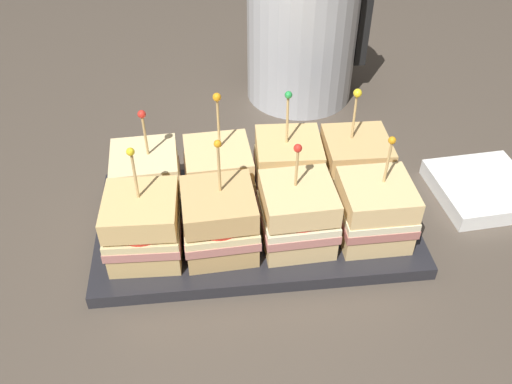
{
  "coord_description": "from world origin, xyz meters",
  "views": [
    {
      "loc": [
        -0.06,
        -0.52,
        0.51
      ],
      "look_at": [
        0.0,
        0.0,
        0.06
      ],
      "focal_mm": 38.0,
      "sensor_mm": 36.0,
      "label": 1
    }
  ],
  "objects_px": {
    "kettle_steel": "(302,33)",
    "napkin_stack": "(482,189)",
    "sandwich_back_center_left": "(219,174)",
    "serving_platter": "(256,223)",
    "sandwich_front_center_right": "(297,215)",
    "sandwich_back_far_left": "(147,179)",
    "sandwich_front_center_left": "(219,222)",
    "sandwich_back_far_right": "(355,164)",
    "sandwich_back_center_right": "(288,168)",
    "sandwich_front_far_left": "(144,227)",
    "sandwich_front_far_right": "(374,210)"
  },
  "relations": [
    {
      "from": "kettle_steel",
      "to": "napkin_stack",
      "type": "height_order",
      "value": "kettle_steel"
    },
    {
      "from": "sandwich_back_center_left",
      "to": "napkin_stack",
      "type": "bearing_deg",
      "value": -2.26
    },
    {
      "from": "serving_platter",
      "to": "kettle_steel",
      "type": "relative_size",
      "value": 1.62
    },
    {
      "from": "sandwich_front_center_right",
      "to": "sandwich_back_center_left",
      "type": "bearing_deg",
      "value": 134.53
    },
    {
      "from": "serving_platter",
      "to": "sandwich_front_center_right",
      "type": "relative_size",
      "value": 2.87
    },
    {
      "from": "sandwich_front_center_right",
      "to": "napkin_stack",
      "type": "relative_size",
      "value": 1.03
    },
    {
      "from": "sandwich_back_far_left",
      "to": "napkin_stack",
      "type": "relative_size",
      "value": 1.04
    },
    {
      "from": "sandwich_front_center_left",
      "to": "kettle_steel",
      "type": "xyz_separation_m",
      "value": [
        0.17,
        0.39,
        0.06
      ]
    },
    {
      "from": "sandwich_front_center_right",
      "to": "sandwich_back_far_right",
      "type": "bearing_deg",
      "value": 44.89
    },
    {
      "from": "serving_platter",
      "to": "sandwich_back_center_right",
      "type": "relative_size",
      "value": 2.61
    },
    {
      "from": "sandwich_back_far_right",
      "to": "napkin_stack",
      "type": "distance_m",
      "value": 0.19
    },
    {
      "from": "kettle_steel",
      "to": "sandwich_front_center_right",
      "type": "bearing_deg",
      "value": -100.25
    },
    {
      "from": "sandwich_front_far_left",
      "to": "sandwich_back_far_right",
      "type": "relative_size",
      "value": 0.99
    },
    {
      "from": "sandwich_back_far_right",
      "to": "sandwich_back_far_left",
      "type": "bearing_deg",
      "value": -179.47
    },
    {
      "from": "napkin_stack",
      "to": "sandwich_back_center_right",
      "type": "bearing_deg",
      "value": 176.57
    },
    {
      "from": "sandwich_back_center_left",
      "to": "sandwich_back_center_right",
      "type": "relative_size",
      "value": 1.0
    },
    {
      "from": "sandwich_back_center_left",
      "to": "sandwich_back_far_right",
      "type": "xyz_separation_m",
      "value": [
        0.19,
        0.0,
        -0.0
      ]
    },
    {
      "from": "sandwich_front_far_left",
      "to": "sandwich_back_center_right",
      "type": "relative_size",
      "value": 0.96
    },
    {
      "from": "sandwich_front_far_right",
      "to": "sandwich_back_center_right",
      "type": "height_order",
      "value": "sandwich_back_center_right"
    },
    {
      "from": "serving_platter",
      "to": "sandwich_front_far_left",
      "type": "distance_m",
      "value": 0.16
    },
    {
      "from": "serving_platter",
      "to": "sandwich_back_far_right",
      "type": "xyz_separation_m",
      "value": [
        0.14,
        0.05,
        0.05
      ]
    },
    {
      "from": "serving_platter",
      "to": "sandwich_front_center_left",
      "type": "xyz_separation_m",
      "value": [
        -0.05,
        -0.05,
        0.05
      ]
    },
    {
      "from": "sandwich_front_far_right",
      "to": "kettle_steel",
      "type": "height_order",
      "value": "kettle_steel"
    },
    {
      "from": "sandwich_front_far_left",
      "to": "sandwich_front_center_right",
      "type": "height_order",
      "value": "sandwich_front_far_left"
    },
    {
      "from": "serving_platter",
      "to": "sandwich_back_center_left",
      "type": "xyz_separation_m",
      "value": [
        -0.05,
        0.05,
        0.05
      ]
    },
    {
      "from": "sandwich_front_center_left",
      "to": "sandwich_back_far_left",
      "type": "distance_m",
      "value": 0.13
    },
    {
      "from": "sandwich_front_center_right",
      "to": "sandwich_back_far_left",
      "type": "bearing_deg",
      "value": 153.63
    },
    {
      "from": "sandwich_front_center_left",
      "to": "sandwich_front_far_right",
      "type": "bearing_deg",
      "value": 0.41
    },
    {
      "from": "sandwich_front_center_right",
      "to": "sandwich_back_far_right",
      "type": "distance_m",
      "value": 0.13
    },
    {
      "from": "serving_platter",
      "to": "sandwich_front_far_left",
      "type": "xyz_separation_m",
      "value": [
        -0.14,
        -0.05,
        0.05
      ]
    },
    {
      "from": "sandwich_front_far_right",
      "to": "kettle_steel",
      "type": "bearing_deg",
      "value": 93.71
    },
    {
      "from": "sandwich_front_far_left",
      "to": "sandwich_front_center_right",
      "type": "relative_size",
      "value": 1.05
    },
    {
      "from": "sandwich_front_center_right",
      "to": "napkin_stack",
      "type": "bearing_deg",
      "value": 15.35
    },
    {
      "from": "serving_platter",
      "to": "sandwich_front_far_right",
      "type": "height_order",
      "value": "sandwich_front_far_right"
    },
    {
      "from": "sandwich_front_center_left",
      "to": "sandwich_back_center_left",
      "type": "relative_size",
      "value": 0.98
    },
    {
      "from": "sandwich_front_far_right",
      "to": "kettle_steel",
      "type": "distance_m",
      "value": 0.39
    },
    {
      "from": "sandwich_front_center_right",
      "to": "sandwich_front_far_right",
      "type": "xyz_separation_m",
      "value": [
        0.1,
        0.0,
        -0.0
      ]
    },
    {
      "from": "serving_platter",
      "to": "sandwich_front_far_right",
      "type": "bearing_deg",
      "value": -17.98
    },
    {
      "from": "sandwich_back_far_left",
      "to": "sandwich_back_center_left",
      "type": "height_order",
      "value": "sandwich_back_center_left"
    },
    {
      "from": "sandwich_front_far_right",
      "to": "sandwich_back_center_right",
      "type": "distance_m",
      "value": 0.13
    },
    {
      "from": "sandwich_front_center_left",
      "to": "sandwich_front_center_right",
      "type": "bearing_deg",
      "value": 0.79
    },
    {
      "from": "kettle_steel",
      "to": "sandwich_back_center_right",
      "type": "bearing_deg",
      "value": -102.87
    },
    {
      "from": "sandwich_back_center_right",
      "to": "napkin_stack",
      "type": "relative_size",
      "value": 1.13
    },
    {
      "from": "sandwich_front_center_right",
      "to": "sandwich_back_far_right",
      "type": "xyz_separation_m",
      "value": [
        0.09,
        0.09,
        -0.0
      ]
    },
    {
      "from": "sandwich_back_center_left",
      "to": "sandwich_front_far_right",
      "type": "bearing_deg",
      "value": -26.29
    },
    {
      "from": "sandwich_back_far_right",
      "to": "serving_platter",
      "type": "bearing_deg",
      "value": -160.96
    },
    {
      "from": "sandwich_front_far_right",
      "to": "sandwich_front_far_left",
      "type": "bearing_deg",
      "value": -179.85
    },
    {
      "from": "sandwich_front_center_left",
      "to": "sandwich_front_far_left",
      "type": "bearing_deg",
      "value": 179.59
    },
    {
      "from": "sandwich_front_far_left",
      "to": "sandwich_back_far_right",
      "type": "xyz_separation_m",
      "value": [
        0.28,
        0.09,
        -0.0
      ]
    },
    {
      "from": "sandwich_front_far_right",
      "to": "napkin_stack",
      "type": "bearing_deg",
      "value": 22.54
    }
  ]
}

